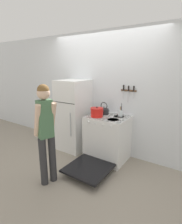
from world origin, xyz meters
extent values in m
plane|color=gray|center=(0.00, 0.00, 0.00)|extent=(14.00, 14.00, 0.00)
cube|color=silver|center=(0.00, 0.03, 1.27)|extent=(10.00, 0.06, 2.55)
cube|color=white|center=(-0.57, -0.31, 0.78)|extent=(0.60, 0.63, 1.56)
cube|color=#2D2D2D|center=(-0.57, -0.63, 1.12)|extent=(0.59, 0.01, 0.01)
cylinder|color=#B2B5BA|center=(-0.38, -0.64, 0.69)|extent=(0.02, 0.02, 0.50)
cube|color=white|center=(0.30, -0.32, 0.45)|extent=(0.78, 0.64, 0.89)
cube|color=black|center=(0.30, -0.32, 0.88)|extent=(0.77, 0.63, 0.02)
cube|color=black|center=(0.30, -0.61, 0.44)|extent=(0.68, 0.05, 0.67)
cylinder|color=black|center=(0.12, -0.45, 0.89)|extent=(0.20, 0.20, 0.01)
cylinder|color=black|center=(0.48, -0.45, 0.89)|extent=(0.20, 0.20, 0.01)
cylinder|color=black|center=(0.12, -0.19, 0.89)|extent=(0.20, 0.20, 0.01)
cylinder|color=black|center=(0.48, -0.19, 0.89)|extent=(0.20, 0.20, 0.01)
cylinder|color=silver|center=(0.06, -0.65, 0.82)|extent=(0.04, 0.02, 0.04)
cylinder|color=silver|center=(0.22, -0.65, 0.82)|extent=(0.04, 0.02, 0.04)
cylinder|color=silver|center=(0.38, -0.65, 0.82)|extent=(0.04, 0.02, 0.04)
cylinder|color=silver|center=(0.54, -0.65, 0.82)|extent=(0.04, 0.02, 0.04)
cube|color=black|center=(0.30, -0.99, 0.12)|extent=(0.72, 0.71, 0.04)
cube|color=#99999E|center=(0.30, -0.40, 0.40)|extent=(0.64, 0.35, 0.01)
cylinder|color=red|center=(0.12, -0.45, 0.97)|extent=(0.24, 0.24, 0.15)
cylinder|color=red|center=(0.12, -0.45, 1.05)|extent=(0.25, 0.25, 0.02)
sphere|color=black|center=(0.12, -0.45, 1.08)|extent=(0.03, 0.03, 0.03)
cylinder|color=red|center=(-0.01, -0.45, 1.02)|extent=(0.03, 0.02, 0.02)
cylinder|color=red|center=(0.25, -0.45, 1.02)|extent=(0.03, 0.02, 0.02)
cylinder|color=black|center=(0.14, -0.19, 0.94)|extent=(0.20, 0.20, 0.11)
cone|color=black|center=(0.14, -0.19, 1.01)|extent=(0.19, 0.19, 0.03)
sphere|color=black|center=(0.14, -0.19, 1.04)|extent=(0.02, 0.02, 0.02)
cone|color=black|center=(0.23, -0.19, 0.96)|extent=(0.11, 0.03, 0.09)
torus|color=black|center=(0.14, -0.19, 1.06)|extent=(0.15, 0.01, 0.15)
cylinder|color=silver|center=(0.50, -0.18, 0.95)|extent=(0.10, 0.10, 0.12)
cylinder|color=#9E7547|center=(0.50, -0.19, 1.00)|extent=(0.02, 0.03, 0.18)
cylinder|color=#232326|center=(0.52, -0.18, 1.01)|extent=(0.03, 0.02, 0.18)
cylinder|color=#B2B5BA|center=(0.49, -0.18, 1.01)|extent=(0.03, 0.03, 0.19)
cylinder|color=#4C4C51|center=(0.51, -0.16, 1.03)|extent=(0.02, 0.02, 0.23)
cylinder|color=#2D2D30|center=(-0.14, -1.60, 0.39)|extent=(0.11, 0.11, 0.78)
cylinder|color=#2D2D30|center=(-0.09, -1.45, 0.39)|extent=(0.11, 0.11, 0.78)
cube|color=#47704C|center=(-0.12, -1.52, 1.07)|extent=(0.19, 0.25, 0.58)
cylinder|color=beige|center=(-0.16, -1.64, 1.07)|extent=(0.25, 0.15, 0.52)
cylinder|color=beige|center=(-0.08, -1.41, 1.07)|extent=(0.25, 0.15, 0.52)
sphere|color=beige|center=(-0.12, -1.52, 1.46)|extent=(0.19, 0.19, 0.19)
sphere|color=brown|center=(-0.12, -1.52, 1.51)|extent=(0.17, 0.17, 0.17)
cube|color=brown|center=(0.57, -0.01, 1.38)|extent=(0.31, 0.02, 0.03)
cube|color=silver|center=(0.47, -0.02, 1.30)|extent=(0.02, 0.00, 0.17)
cube|color=black|center=(0.47, -0.02, 1.44)|extent=(0.02, 0.02, 0.10)
cube|color=silver|center=(0.57, -0.02, 1.27)|extent=(0.03, 0.00, 0.23)
cube|color=black|center=(0.57, -0.02, 1.43)|extent=(0.02, 0.02, 0.09)
cube|color=silver|center=(0.68, -0.02, 1.31)|extent=(0.02, 0.00, 0.15)
cube|color=black|center=(0.68, -0.02, 1.43)|extent=(0.02, 0.02, 0.09)
camera|label=1|loc=(1.83, -3.22, 1.83)|focal=28.00mm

